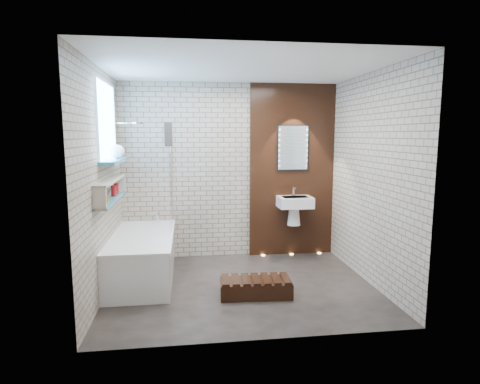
{
  "coord_description": "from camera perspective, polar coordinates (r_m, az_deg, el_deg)",
  "views": [
    {
      "loc": [
        -0.64,
        -4.62,
        1.84
      ],
      "look_at": [
        0.0,
        0.15,
        1.15
      ],
      "focal_mm": 29.75,
      "sensor_mm": 36.0,
      "label": 1
    }
  ],
  "objects": [
    {
      "name": "ground",
      "position": [
        5.02,
        0.23,
        -13.37
      ],
      "size": [
        3.2,
        3.2,
        0.0
      ],
      "primitive_type": "plane",
      "color": "black",
      "rests_on": "ground"
    },
    {
      "name": "room_shell",
      "position": [
        4.7,
        0.24,
        1.55
      ],
      "size": [
        3.24,
        3.2,
        2.6
      ],
      "color": "gray",
      "rests_on": "ground"
    },
    {
      "name": "walnut_panel",
      "position": [
        6.13,
        7.45,
        3.03
      ],
      "size": [
        1.3,
        0.06,
        2.6
      ],
      "primitive_type": "cube",
      "color": "black",
      "rests_on": "ground"
    },
    {
      "name": "clerestory_window",
      "position": [
        5.06,
        -18.43,
        8.44
      ],
      "size": [
        0.18,
        1.0,
        0.94
      ],
      "color": "#7FADE0",
      "rests_on": "room_shell"
    },
    {
      "name": "display_niche",
      "position": [
        4.9,
        -18.04,
        0.24
      ],
      "size": [
        0.14,
        1.3,
        0.26
      ],
      "color": "teal",
      "rests_on": "room_shell"
    },
    {
      "name": "bathtub",
      "position": [
        5.34,
        -13.76,
        -8.96
      ],
      "size": [
        0.79,
        1.74,
        0.7
      ],
      "color": "white",
      "rests_on": "ground"
    },
    {
      "name": "bath_screen",
      "position": [
        5.55,
        -9.98,
        2.24
      ],
      "size": [
        0.01,
        0.78,
        1.4
      ],
      "primitive_type": "cube",
      "color": "white",
      "rests_on": "bathtub"
    },
    {
      "name": "towel",
      "position": [
        5.27,
        -10.24,
        8.14
      ],
      "size": [
        0.09,
        0.23,
        0.31
      ],
      "primitive_type": "cube",
      "color": "black",
      "rests_on": "bath_screen"
    },
    {
      "name": "shower_head",
      "position": [
        5.61,
        -14.59,
        9.53
      ],
      "size": [
        0.18,
        0.18,
        0.02
      ],
      "primitive_type": "cylinder",
      "color": "silver",
      "rests_on": "room_shell"
    },
    {
      "name": "washbasin",
      "position": [
        6.01,
        7.84,
        -2.0
      ],
      "size": [
        0.5,
        0.36,
        0.58
      ],
      "color": "white",
      "rests_on": "walnut_panel"
    },
    {
      "name": "led_mirror",
      "position": [
        6.07,
        7.6,
        6.29
      ],
      "size": [
        0.5,
        0.02,
        0.7
      ],
      "color": "black",
      "rests_on": "walnut_panel"
    },
    {
      "name": "walnut_step",
      "position": [
        4.72,
        2.26,
        -13.59
      ],
      "size": [
        0.83,
        0.41,
        0.18
      ],
      "primitive_type": "cube",
      "rotation": [
        0.0,
        0.0,
        -0.06
      ],
      "color": "black",
      "rests_on": "ground"
    },
    {
      "name": "niche_bottles",
      "position": [
        4.93,
        -17.96,
        -0.13
      ],
      "size": [
        0.06,
        0.92,
        0.14
      ],
      "color": "maroon",
      "rests_on": "display_niche"
    },
    {
      "name": "sill_vases",
      "position": [
        5.24,
        -17.16,
        5.57
      ],
      "size": [
        0.17,
        0.17,
        0.17
      ],
      "color": "white",
      "rests_on": "clerestory_window"
    },
    {
      "name": "floor_uplights",
      "position": [
        6.31,
        7.4,
        -8.83
      ],
      "size": [
        0.96,
        0.06,
        0.01
      ],
      "color": "#FFD899",
      "rests_on": "ground"
    }
  ]
}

